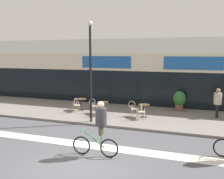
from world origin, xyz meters
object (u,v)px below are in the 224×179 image
cafe_chair_1_near (99,108)px  cafe_chair_1_side (94,105)px  bistro_table_0 (81,102)px  lamp_post (90,65)px  cafe_chair_2_near (141,111)px  planter_pot (179,100)px  cafe_chair_0_near (76,104)px  cyclist_1 (99,126)px  pedestrian_near_end (218,100)px  bistro_table_2 (144,108)px  bistro_table_1 (103,105)px  cafe_chair_2_side (133,108)px

cafe_chair_1_near → cafe_chair_1_side: (-0.63, 0.62, 0.00)m
bistro_table_0 → lamp_post: bearing=-52.8°
cafe_chair_2_near → planter_pot: planter_pot is taller
cafe_chair_0_near → cyclist_1: cyclist_1 is taller
cafe_chair_0_near → planter_pot: 6.50m
bistro_table_0 → cyclist_1: (3.95, -6.36, 0.50)m
cafe_chair_2_near → pedestrian_near_end: (3.92, 1.98, 0.48)m
bistro_table_0 → cyclist_1: bearing=-58.2°
bistro_table_2 → pedestrian_near_end: bearing=19.1°
bistro_table_1 → cafe_chair_2_side: cafe_chair_2_side is taller
planter_pot → bistro_table_1: bearing=-149.6°
bistro_table_2 → cafe_chair_0_near: size_ratio=0.83×
bistro_table_0 → cafe_chair_2_near: bearing=-14.4°
cafe_chair_1_side → pedestrian_near_end: bearing=4.3°
planter_pot → cafe_chair_0_near: bearing=-156.4°
bistro_table_2 → planter_pot: bearing=54.8°
cafe_chair_2_side → planter_pot: (2.34, 2.44, 0.18)m
cafe_chair_0_near → cafe_chair_2_near: (4.24, -0.46, 0.00)m
cyclist_1 → pedestrian_near_end: 8.39m
bistro_table_1 → cafe_chair_1_near: size_ratio=0.82×
cafe_chair_1_side → planter_pot: size_ratio=0.72×
bistro_table_1 → cafe_chair_1_side: cafe_chair_1_side is taller
bistro_table_0 → cafe_chair_1_near: cafe_chair_1_near is taller
planter_pot → pedestrian_near_end: 2.47m
cafe_chair_1_side → lamp_post: (0.67, -1.85, 2.52)m
bistro_table_1 → cafe_chair_2_near: 2.57m
cafe_chair_0_near → cyclist_1: (3.94, -5.73, 0.51)m
bistro_table_2 → cafe_chair_1_side: bearing=-179.3°
cafe_chair_0_near → cafe_chair_1_side: size_ratio=1.00×
cafe_chair_1_side → lamp_post: bearing=-77.1°
cafe_chair_1_side → cyclist_1: (2.82, -5.85, 0.51)m
bistro_table_0 → bistro_table_1: (1.75, -0.50, -0.01)m
bistro_table_1 → bistro_table_2: bearing=0.7°
cafe_chair_1_near → cafe_chair_2_side: 1.97m
bistro_table_2 → planter_pot: planter_pot is taller
planter_pot → pedestrian_near_end: bearing=-26.0°
bistro_table_2 → pedestrian_near_end: pedestrian_near_end is taller
bistro_table_0 → bistro_table_1: bearing=-15.8°
bistro_table_1 → planter_pot: bearing=30.4°
bistro_table_0 → bistro_table_2: bistro_table_2 is taller
cafe_chair_2_side → planter_pot: planter_pot is taller
bistro_table_2 → lamp_post: lamp_post is taller
cafe_chair_1_side → cafe_chair_2_near: (3.12, -0.59, 0.00)m
bistro_table_0 → cafe_chair_2_near: 4.38m
cafe_chair_0_near → lamp_post: 3.54m
cafe_chair_0_near → cafe_chair_2_near: same height
cafe_chair_1_side → cafe_chair_0_near: bearing=179.3°
cafe_chair_0_near → cyclist_1: bearing=-147.9°
cafe_chair_1_near → cyclist_1: 5.70m
cafe_chair_2_side → cafe_chair_2_near: bearing=-48.9°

